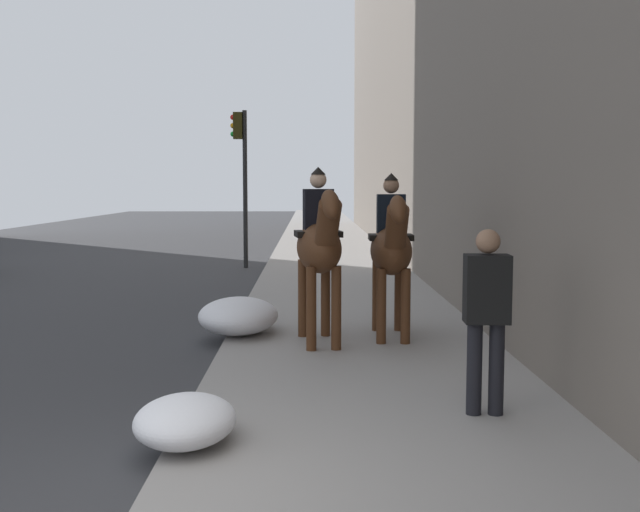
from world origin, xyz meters
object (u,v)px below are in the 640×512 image
(mounted_horse_far, at_px, (391,248))
(traffic_light_near_curb, at_px, (242,164))
(pedestrian_greeting, at_px, (487,309))
(mounted_horse_near, at_px, (320,245))

(mounted_horse_far, xyz_separation_m, traffic_light_near_curb, (9.91, 2.92, 1.42))
(mounted_horse_far, distance_m, pedestrian_greeting, 3.51)
(mounted_horse_far, distance_m, traffic_light_near_curb, 10.42)
(mounted_horse_far, height_order, pedestrian_greeting, mounted_horse_far)
(traffic_light_near_curb, bearing_deg, pedestrian_greeting, -165.70)
(mounted_horse_near, relative_size, mounted_horse_far, 1.03)
(pedestrian_greeting, distance_m, traffic_light_near_curb, 13.90)
(pedestrian_greeting, relative_size, traffic_light_near_curb, 0.41)
(mounted_horse_far, relative_size, traffic_light_near_curb, 0.54)
(pedestrian_greeting, bearing_deg, mounted_horse_near, 28.13)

